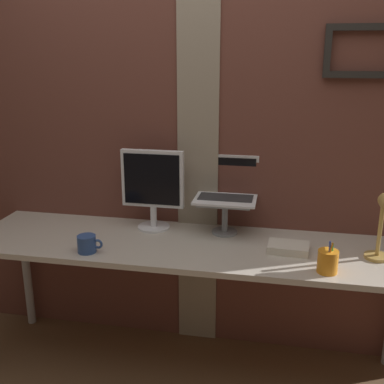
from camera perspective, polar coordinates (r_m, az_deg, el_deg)
ground_plane at (r=2.82m, az=-0.88°, el=-20.59°), size 6.00×6.00×0.00m
brick_wall_back at (r=2.65m, az=0.76°, el=7.20°), size 3.03×0.16×2.54m
desk at (r=2.48m, az=-0.45°, el=-7.74°), size 2.32×0.60×0.75m
monitor at (r=2.59m, az=-4.80°, el=0.99°), size 0.35×0.18×0.45m
laptop_stand at (r=2.55m, az=4.02°, el=-2.34°), size 0.28×0.22×0.19m
laptop at (r=2.58m, az=4.26°, el=0.67°), size 0.33×0.27×0.23m
desk_lamp at (r=2.33m, az=22.25°, el=-3.28°), size 0.12×0.20×0.34m
pen_cup at (r=2.22m, az=16.14°, el=-8.09°), size 0.09×0.09×0.16m
coffee_mug at (r=2.40m, az=-12.60°, el=-6.16°), size 0.13×0.09×0.09m
paper_clutter_stack at (r=2.41m, az=11.60°, el=-6.63°), size 0.21×0.15×0.04m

